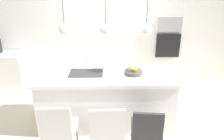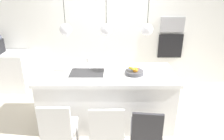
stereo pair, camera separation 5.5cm
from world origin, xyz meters
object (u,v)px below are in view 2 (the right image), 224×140
at_px(chair_middle, 106,130).
at_px(fruit_bowl, 134,72).
at_px(microwave, 171,24).
at_px(chair_far, 145,130).
at_px(chair_near, 58,128).
at_px(oven, 169,46).

bearing_deg(chair_middle, fruit_bowl, 62.59).
xyz_separation_m(fruit_bowl, chair_middle, (-0.43, -0.84, -0.49)).
relative_size(microwave, chair_far, 0.64).
distance_m(fruit_bowl, chair_near, 1.45).
xyz_separation_m(fruit_bowl, microwave, (1.01, 1.64, 0.48)).
bearing_deg(chair_far, chair_near, -179.57).
xyz_separation_m(oven, chair_near, (-2.09, -2.48, -0.44)).
bearing_deg(chair_far, microwave, 69.77).
bearing_deg(microwave, chair_near, -130.12).
xyz_separation_m(microwave, chair_near, (-2.09, -2.48, -0.94)).
relative_size(fruit_bowl, chair_middle, 0.34).
distance_m(fruit_bowl, oven, 1.92).
bearing_deg(fruit_bowl, oven, 58.44).
distance_m(fruit_bowl, chair_middle, 1.07).
bearing_deg(chair_far, chair_middle, -179.33).
height_order(microwave, chair_far, microwave).
bearing_deg(chair_near, microwave, 49.88).
relative_size(oven, chair_far, 0.66).
relative_size(microwave, chair_middle, 0.61).
bearing_deg(fruit_bowl, chair_near, -142.18).
bearing_deg(chair_middle, microwave, 59.81).
bearing_deg(chair_near, chair_far, 0.43).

